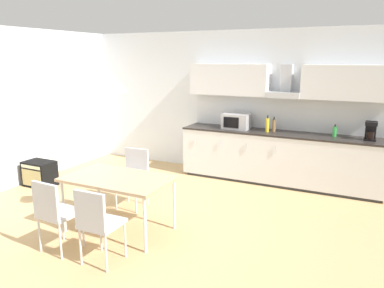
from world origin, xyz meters
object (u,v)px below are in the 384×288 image
(chair_far_left, at_px, (134,172))
(pendant_lamp, at_px, (114,83))
(bottle_green, at_px, (335,131))
(chair_near_left, at_px, (54,209))
(microwave, at_px, (236,121))
(coffee_maker, at_px, (371,131))
(guitar_amp, at_px, (40,174))
(chair_near_right, at_px, (97,219))
(dining_table, at_px, (118,181))
(bottle_brown, at_px, (274,125))
(bottle_yellow, at_px, (267,125))

(chair_far_left, height_order, pendant_lamp, pendant_lamp)
(bottle_green, height_order, chair_near_left, bottle_green)
(chair_far_left, bearing_deg, microwave, 66.20)
(coffee_maker, height_order, bottle_green, coffee_maker)
(coffee_maker, relative_size, guitar_amp, 0.58)
(chair_near_right, bearing_deg, dining_table, 111.28)
(dining_table, relative_size, guitar_amp, 2.61)
(bottle_brown, bearing_deg, chair_near_right, -104.75)
(pendant_lamp, bearing_deg, bottle_green, 51.43)
(bottle_green, height_order, bottle_yellow, bottle_yellow)
(bottle_brown, height_order, bottle_yellow, bottle_yellow)
(coffee_maker, xyz_separation_m, chair_near_right, (-2.51, -3.62, -0.54))
(guitar_amp, bearing_deg, bottle_green, 24.04)
(bottle_brown, height_order, chair_far_left, bottle_brown)
(coffee_maker, xyz_separation_m, bottle_brown, (-1.55, 0.02, -0.04))
(dining_table, height_order, chair_near_right, chair_near_right)
(guitar_amp, bearing_deg, microwave, 34.52)
(chair_far_left, bearing_deg, chair_near_left, -89.95)
(bottle_yellow, relative_size, chair_near_right, 0.34)
(chair_far_left, xyz_separation_m, guitar_amp, (-2.01, 0.02, -0.31))
(microwave, bearing_deg, pendant_lamp, -101.65)
(chair_far_left, distance_m, pendant_lamp, 1.61)
(microwave, distance_m, chair_near_left, 3.73)
(bottle_green, height_order, chair_near_right, bottle_green)
(bottle_yellow, xyz_separation_m, chair_near_left, (-1.48, -3.54, -0.52))
(chair_far_left, bearing_deg, pendant_lamp, -68.44)
(dining_table, distance_m, pendant_lamp, 1.23)
(coffee_maker, height_order, chair_near_right, coffee_maker)
(bottle_green, bearing_deg, microwave, -178.08)
(bottle_yellow, bearing_deg, guitar_amp, -150.90)
(coffee_maker, distance_m, pendant_lamp, 4.08)
(guitar_amp, bearing_deg, chair_near_right, -31.19)
(bottle_brown, distance_m, guitar_amp, 4.21)
(chair_near_left, relative_size, pendant_lamp, 2.72)
(guitar_amp, bearing_deg, dining_table, -19.11)
(pendant_lamp, bearing_deg, chair_near_left, -111.47)
(bottle_brown, bearing_deg, chair_far_left, -127.38)
(coffee_maker, height_order, chair_far_left, coffee_maker)
(bottle_green, bearing_deg, bottle_yellow, -174.44)
(microwave, xyz_separation_m, chair_near_left, (-0.89, -3.59, -0.53))
(pendant_lamp, bearing_deg, coffee_maker, 45.14)
(chair_near_right, relative_size, pendant_lamp, 2.72)
(bottle_yellow, bearing_deg, chair_far_left, -127.04)
(coffee_maker, bearing_deg, microwave, -179.32)
(coffee_maker, relative_size, bottle_brown, 1.15)
(microwave, bearing_deg, chair_near_right, -94.32)
(dining_table, xyz_separation_m, guitar_amp, (-2.32, 0.81, -0.45))
(microwave, relative_size, chair_near_right, 0.55)
(chair_far_left, distance_m, guitar_amp, 2.04)
(chair_near_right, relative_size, guitar_amp, 1.67)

